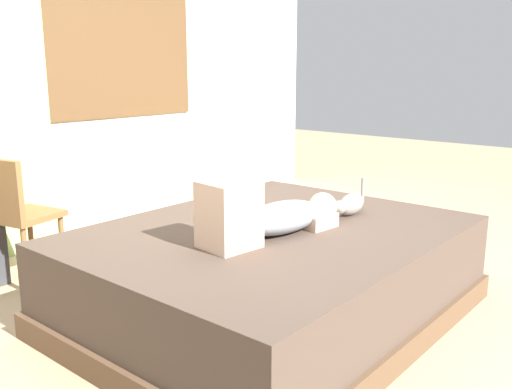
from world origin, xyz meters
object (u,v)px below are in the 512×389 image
object	(u,v)px
bed	(271,273)
cat	(350,204)
person_lying	(269,215)
chair_by_desk	(16,211)

from	to	relation	value
bed	cat	world-z (taller)	cat
person_lying	chair_by_desk	size ratio (longest dim) A/B	1.10
cat	person_lying	bearing A→B (deg)	170.72
person_lying	cat	world-z (taller)	person_lying
bed	cat	distance (m)	0.66
bed	cat	xyz separation A→B (m)	(0.54, -0.18, 0.33)
cat	chair_by_desk	distance (m)	2.13
bed	chair_by_desk	world-z (taller)	chair_by_desk
person_lying	cat	bearing A→B (deg)	-9.28
person_lying	chair_by_desk	bearing A→B (deg)	109.55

